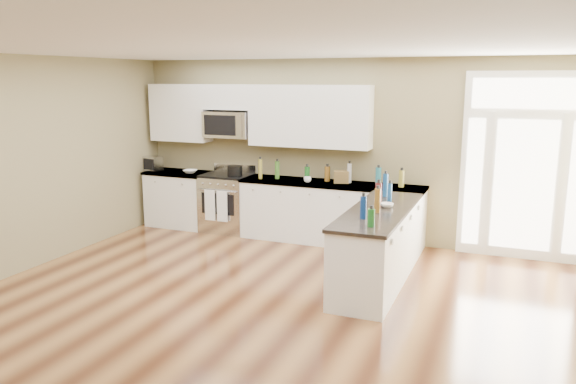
{
  "coord_description": "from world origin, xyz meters",
  "views": [
    {
      "loc": [
        2.39,
        -4.33,
        2.51
      ],
      "look_at": [
        -0.18,
        2.0,
        1.11
      ],
      "focal_mm": 35.0,
      "sensor_mm": 36.0,
      "label": 1
    }
  ],
  "objects_px": {
    "stockpot": "(235,170)",
    "toaster_oven": "(153,163)",
    "peninsula_cabinet": "(378,249)",
    "kitchen_range": "(227,202)"
  },
  "relations": [
    {
      "from": "kitchen_range",
      "to": "toaster_oven",
      "type": "bearing_deg",
      "value": -177.58
    },
    {
      "from": "kitchen_range",
      "to": "stockpot",
      "type": "distance_m",
      "value": 0.6
    },
    {
      "from": "stockpot",
      "to": "toaster_oven",
      "type": "relative_size",
      "value": 0.83
    },
    {
      "from": "stockpot",
      "to": "toaster_oven",
      "type": "height_order",
      "value": "toaster_oven"
    },
    {
      "from": "kitchen_range",
      "to": "stockpot",
      "type": "height_order",
      "value": "stockpot"
    },
    {
      "from": "peninsula_cabinet",
      "to": "toaster_oven",
      "type": "height_order",
      "value": "toaster_oven"
    },
    {
      "from": "stockpot",
      "to": "kitchen_range",
      "type": "bearing_deg",
      "value": 156.28
    },
    {
      "from": "peninsula_cabinet",
      "to": "toaster_oven",
      "type": "relative_size",
      "value": 7.98
    },
    {
      "from": "kitchen_range",
      "to": "toaster_oven",
      "type": "relative_size",
      "value": 3.72
    },
    {
      "from": "stockpot",
      "to": "toaster_oven",
      "type": "distance_m",
      "value": 1.6
    }
  ]
}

